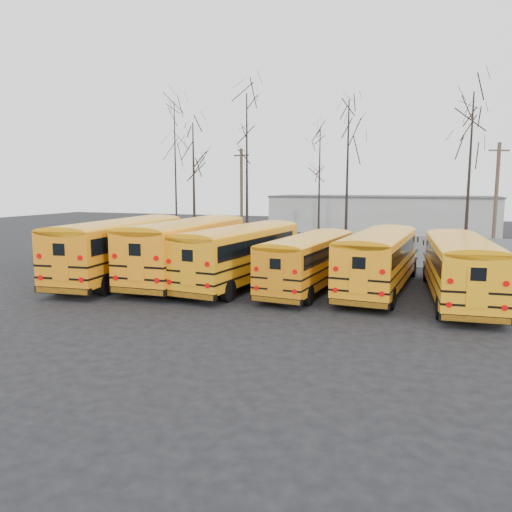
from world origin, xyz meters
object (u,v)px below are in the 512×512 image
at_px(bus_c, 242,250).
at_px(bus_e, 379,256).
at_px(bus_d, 310,257).
at_px(bus_a, 122,244).
at_px(utility_pole_right, 496,201).
at_px(bus_f, 460,263).
at_px(utility_pole_left, 242,198).
at_px(bus_b, 189,244).

height_order(bus_c, bus_e, bus_c).
xyz_separation_m(bus_c, bus_d, (3.57, 0.07, -0.21)).
relative_size(bus_a, bus_c, 1.07).
distance_m(bus_e, utility_pole_right, 14.97).
height_order(bus_d, bus_f, bus_f).
bearing_deg(bus_c, bus_a, -166.74).
height_order(bus_a, bus_c, bus_a).
bearing_deg(utility_pole_left, bus_d, -43.85).
height_order(bus_b, bus_c, bus_b).
distance_m(bus_c, utility_pole_right, 19.48).
distance_m(bus_b, utility_pole_right, 21.60).
relative_size(bus_b, bus_e, 1.12).
relative_size(bus_c, bus_f, 1.07).
xyz_separation_m(bus_a, bus_b, (3.53, 1.10, 0.00)).
xyz_separation_m(bus_e, utility_pole_right, (6.24, 13.40, 2.36)).
xyz_separation_m(bus_a, bus_d, (10.28, 0.96, -0.35)).
height_order(bus_e, bus_f, bus_e).
distance_m(bus_a, bus_f, 17.19).
xyz_separation_m(bus_b, bus_c, (3.18, -0.21, -0.14)).
relative_size(bus_b, utility_pole_right, 1.52).
relative_size(bus_d, utility_pole_left, 1.25).
bearing_deg(utility_pole_right, bus_c, -155.03).
bearing_deg(utility_pole_right, bus_d, -146.33).
bearing_deg(bus_f, bus_d, 173.15).
relative_size(bus_a, bus_d, 1.21).
bearing_deg(bus_f, utility_pole_right, 74.60).
bearing_deg(bus_a, bus_f, -2.90).
distance_m(utility_pole_left, utility_pole_right, 18.97).
bearing_deg(bus_e, utility_pole_right, 68.25).
xyz_separation_m(bus_c, bus_e, (6.85, 0.85, -0.08)).
distance_m(bus_a, bus_d, 10.33).
distance_m(bus_e, bus_f, 3.75).
height_order(bus_a, bus_f, bus_a).
relative_size(bus_a, bus_f, 1.14).
xyz_separation_m(bus_e, utility_pole_left, (-12.72, 13.75, 2.40)).
bearing_deg(bus_d, bus_a, -170.27).
relative_size(bus_e, utility_pole_right, 1.36).
bearing_deg(bus_e, utility_pole_left, 136.00).
relative_size(bus_c, utility_pole_left, 1.42).
xyz_separation_m(bus_d, utility_pole_left, (-9.44, 14.53, 2.54)).
bearing_deg(bus_b, utility_pole_left, 98.60).
relative_size(bus_a, bus_b, 1.01).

